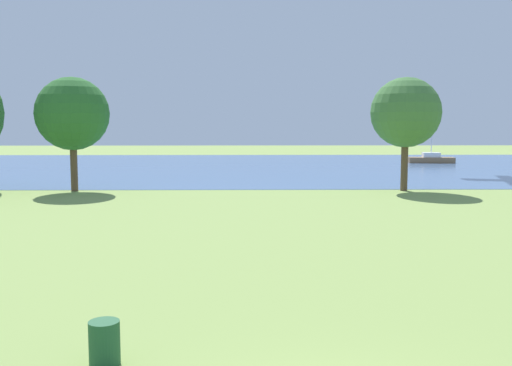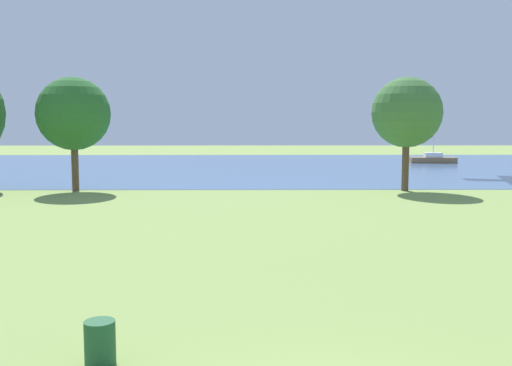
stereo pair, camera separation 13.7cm
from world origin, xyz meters
name	(u,v)px [view 2 (the right image)]	position (x,y,z in m)	size (l,w,h in m)	color
ground_plane	(272,208)	(0.00, 22.00, 0.00)	(160.00, 160.00, 0.00)	#7F994C
litter_bin	(100,343)	(-3.85, 2.87, 0.40)	(0.56, 0.56, 0.80)	#1E512D
water_surface	(262,166)	(0.00, 50.00, 0.01)	(140.00, 40.00, 0.02)	#4A6C9C
sailboat_brown	(433,159)	(18.44, 54.62, 0.46)	(4.91, 1.88, 6.80)	brown
tree_west_far	(73,114)	(-12.25, 29.59, 4.87)	(4.60, 4.60, 7.19)	brown
tree_mid_shore	(407,113)	(8.75, 29.49, 4.95)	(4.43, 4.43, 7.19)	brown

